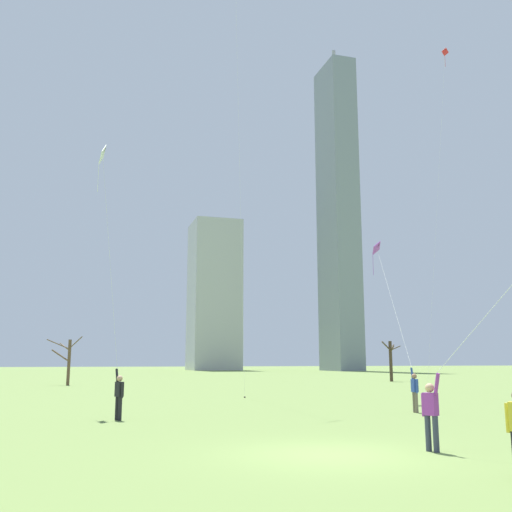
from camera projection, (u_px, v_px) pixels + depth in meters
ground_plane at (329, 455)px, 13.50m from camera, size 400.00×400.00×0.00m
kite_flyer_midfield_right_purple at (409, 370)px, 25.36m from camera, size 2.52×7.16×8.83m
kite_flyer_midfield_left_white at (116, 353)px, 22.13m from camera, size 1.26×4.99×12.18m
distant_kite_low_near_trees_red at (442, 104)px, 46.51m from camera, size 4.61×1.43×27.72m
bare_tree_center at (68, 360)px, 51.72m from camera, size 3.08×2.22×4.31m
bare_tree_far_right_edge at (391, 359)px, 60.74m from camera, size 2.45×1.44×4.19m
skyline_mid_tower_left at (338, 212)px, 129.38m from camera, size 5.72×11.20×74.32m
skyline_slender_spire at (214, 295)px, 134.77m from camera, size 10.88×11.96×34.47m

